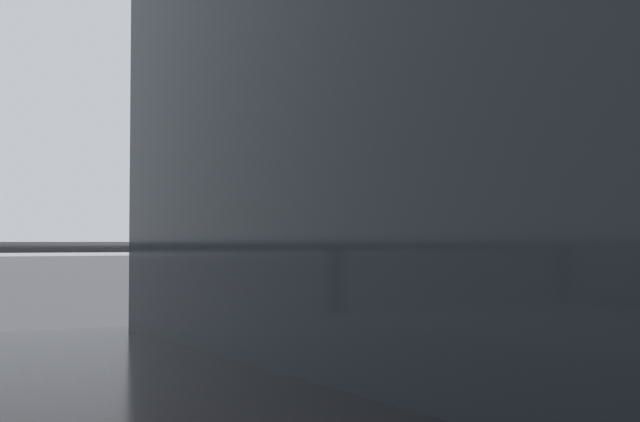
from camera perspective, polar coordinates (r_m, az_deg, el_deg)
The scene contains 3 objects.
parking_meter at distance 2.63m, azimuth -1.28°, elevation -2.17°, with size 0.18×0.19×1.54m.
pedestrian_at_meter at distance 2.94m, azimuth 7.42°, elevation -6.57°, with size 0.59×0.48×1.59m.
background_railing at distance 5.11m, azimuth -17.06°, elevation -5.55°, with size 24.06×0.06×1.13m.
Camera 1 is at (-1.09, -2.04, 1.28)m, focal length 48.60 mm.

